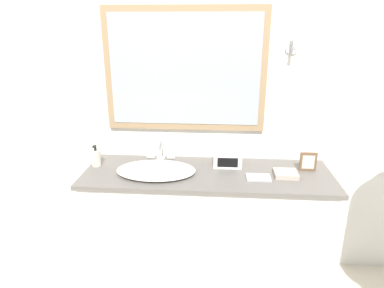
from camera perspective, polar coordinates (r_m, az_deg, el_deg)
wall_back at (r=2.49m, az=2.80°, el=6.06°), size 8.00×0.18×2.55m
vanity_counter at (r=2.54m, az=2.40°, el=-14.10°), size 1.67×0.56×0.91m
sink_basin at (r=2.33m, az=-5.98°, el=-4.25°), size 0.53×0.41×0.17m
soap_bottle at (r=2.50m, az=-15.70°, el=-2.21°), size 0.07×0.07×0.16m
appliance_box at (r=2.43m, az=5.92°, el=-2.45°), size 0.19×0.15×0.10m
picture_frame at (r=2.45m, az=18.79°, el=-2.83°), size 0.11×0.01×0.13m
hand_towel_near_sink at (r=2.34m, az=15.35°, el=-4.82°), size 0.15×0.14×0.03m
metal_tray at (r=2.27m, az=11.02°, el=-5.50°), size 0.16×0.12×0.01m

